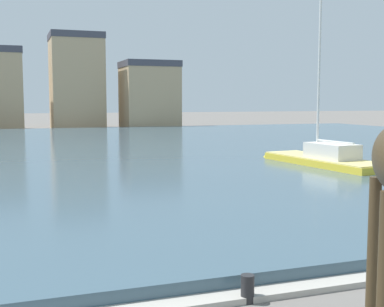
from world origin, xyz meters
TOP-DOWN VIEW (x-y plane):
  - harbor_water at (0.00, 32.91)m, footprint 79.71×53.52m
  - quay_edge_coping at (0.00, 5.90)m, footprint 79.71×0.50m
  - sailboat_yellow at (10.76, 20.10)m, footprint 2.84×8.71m
  - mooring_bollard at (-0.02, 5.75)m, footprint 0.24×0.24m
  - townhouse_end_terrace at (4.35, 65.03)m, footprint 6.54×6.57m
  - townhouse_narrow_midrow at (13.31, 62.85)m, footprint 6.95×6.56m

SIDE VIEW (x-z plane):
  - quay_edge_coping at x=0.00m, z-range 0.00..0.12m
  - harbor_water at x=0.00m, z-range 0.00..0.36m
  - mooring_bollard at x=-0.02m, z-range 0.00..0.50m
  - sailboat_yellow at x=10.76m, z-range -3.72..4.74m
  - townhouse_narrow_midrow at x=13.31m, z-range 0.01..8.61m
  - townhouse_end_terrace at x=4.35m, z-range 0.02..12.00m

